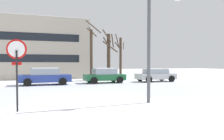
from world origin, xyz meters
TOP-DOWN VIEW (x-y plane):
  - ground_plane at (0.00, 0.00)m, footprint 120.00×120.00m
  - road_surface at (0.00, 3.34)m, footprint 80.00×8.67m
  - stop_sign at (-2.99, -2.22)m, footprint 0.75×0.18m
  - street_lamp at (3.12, -2.14)m, footprint 1.86×0.36m
  - parked_car_blue at (-1.53, 8.68)m, footprint 4.39×2.09m
  - parked_car_green at (3.96, 8.76)m, footprint 3.88×2.04m
  - parked_car_silver at (9.44, 8.49)m, footprint 4.03×2.10m
  - tree_far_mid at (3.29, 11.20)m, footprint 1.68×1.06m
  - tree_far_right at (7.22, 12.82)m, footprint 1.15×1.10m
  - tree_far_left at (5.54, 12.17)m, footprint 1.73×1.30m
  - building_far_left at (-2.84, 21.03)m, footprint 13.98×11.36m

SIDE VIEW (x-z plane):
  - ground_plane at x=0.00m, z-range 0.00..0.00m
  - road_surface at x=0.00m, z-range 0.00..0.00m
  - parked_car_silver at x=9.44m, z-range 0.02..1.37m
  - parked_car_green at x=3.96m, z-range 0.01..1.44m
  - parked_car_blue at x=-1.53m, z-range 0.01..1.51m
  - stop_sign at x=-2.99m, z-range 0.57..3.37m
  - tree_far_right at x=7.22m, z-range -0.07..5.37m
  - tree_far_left at x=5.54m, z-range -0.03..5.70m
  - tree_far_mid at x=3.29m, z-range -0.13..6.15m
  - street_lamp at x=3.12m, z-range 0.64..6.09m
  - building_far_left at x=-2.84m, z-range 0.00..7.54m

